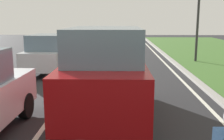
# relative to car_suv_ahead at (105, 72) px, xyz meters

# --- Properties ---
(ground_plane) EXTENTS (60.00, 60.00, 0.00)m
(ground_plane) POSITION_rel_car_suv_ahead_xyz_m (-0.70, 5.19, -1.17)
(ground_plane) COLOR #262628
(lane_line_center) EXTENTS (0.12, 32.00, 0.01)m
(lane_line_center) POSITION_rel_car_suv_ahead_xyz_m (-1.40, 5.19, -1.16)
(lane_line_center) COLOR silver
(lane_line_center) RESTS_ON ground
(lane_line_right_edge) EXTENTS (0.12, 32.00, 0.01)m
(lane_line_right_edge) POSITION_rel_car_suv_ahead_xyz_m (2.90, 5.19, -1.16)
(lane_line_right_edge) COLOR silver
(lane_line_right_edge) RESTS_ON ground
(curb_right) EXTENTS (0.24, 48.00, 0.12)m
(curb_right) POSITION_rel_car_suv_ahead_xyz_m (3.40, 5.19, -1.11)
(curb_right) COLOR #9E9B93
(curb_right) RESTS_ON ground
(car_suv_ahead) EXTENTS (1.99, 4.51, 2.28)m
(car_suv_ahead) POSITION_rel_car_suv_ahead_xyz_m (0.00, 0.00, 0.00)
(car_suv_ahead) COLOR maroon
(car_suv_ahead) RESTS_ON ground
(car_hatchback_far) EXTENTS (1.84, 3.76, 1.78)m
(car_hatchback_far) POSITION_rel_car_suv_ahead_xyz_m (-2.93, 5.72, -0.28)
(car_hatchback_far) COLOR #B7BABF
(car_hatchback_far) RESTS_ON ground
(traffic_light_near_right) EXTENTS (0.32, 0.50, 4.83)m
(traffic_light_near_right) POSITION_rel_car_suv_ahead_xyz_m (4.74, 8.85, 2.12)
(traffic_light_near_right) COLOR #2D2D2D
(traffic_light_near_right) RESTS_ON ground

